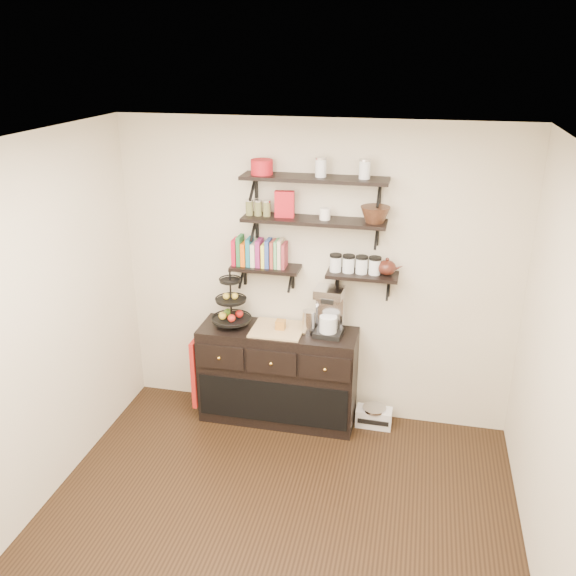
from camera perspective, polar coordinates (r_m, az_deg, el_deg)
The scene contains 23 objects.
floor at distance 4.62m, azimuth -1.85°, elevation -22.63°, with size 3.50×3.50×0.00m, color black.
ceiling at distance 3.34m, azimuth -2.42°, elevation 12.63°, with size 3.50×3.50×0.02m, color white.
back_wall at distance 5.35m, azimuth 2.60°, elevation 1.17°, with size 3.50×0.02×2.70m, color beige.
left_wall at distance 4.53m, azimuth -24.17°, elevation -4.84°, with size 0.02×3.50×2.70m, color beige.
right_wall at distance 3.81m, azimuth 24.74°, elevation -10.03°, with size 0.02×3.50×2.70m, color beige.
shelf_top at distance 4.99m, azimuth 2.50°, elevation 10.18°, with size 1.20×0.27×0.23m.
shelf_mid at distance 5.07m, azimuth 2.43°, elevation 6.30°, with size 1.20×0.27×0.23m.
shelf_low_left at distance 5.30m, azimuth -2.09°, elevation 1.87°, with size 0.60×0.25×0.23m.
shelf_low_right at distance 5.17m, azimuth 6.97°, elevation 1.17°, with size 0.60×0.25×0.23m.
cookbooks at distance 5.27m, azimuth -2.67°, elevation 3.30°, with size 0.43×0.15×0.26m.
glass_canisters at distance 5.14m, azimuth 6.29°, elevation 2.13°, with size 0.43×0.10×0.13m.
sideboard at distance 5.58m, azimuth -0.94°, elevation -8.10°, with size 1.40×0.50×0.92m.
fruit_stand at distance 5.41m, azimuth -5.30°, elevation -1.82°, with size 0.35×0.35×0.51m.
candle at distance 5.34m, azimuth -0.70°, elevation -3.44°, with size 0.08×0.08×0.08m, color #A46A26.
coffee_maker at distance 5.23m, azimuth 3.90°, elevation -2.22°, with size 0.25×0.24×0.44m.
thermal_carafe at distance 5.26m, azimuth 1.94°, elevation -3.25°, with size 0.11×0.11×0.22m, color silver.
apron at distance 5.69m, azimuth -8.41°, elevation -7.59°, with size 0.04×0.28×0.65m, color #A41811.
radio at distance 5.71m, azimuth 8.03°, elevation -11.82°, with size 0.32×0.22×0.19m.
recipe_box at distance 5.08m, azimuth -0.33°, elevation 7.85°, with size 0.16×0.06×0.22m, color #AD131D.
walnut_bowl at distance 4.98m, azimuth 8.15°, elevation 6.82°, with size 0.24×0.24×0.13m, color black, non-canonical shape.
ramekins at distance 5.03m, azimuth 3.48°, elevation 6.95°, with size 0.09×0.09×0.10m, color white.
teapot at distance 5.12m, azimuth 9.24°, elevation 2.02°, with size 0.20×0.15×0.15m, color #3A1711, non-canonical shape.
red_pot at distance 5.06m, azimuth -2.46°, elevation 11.25°, with size 0.18×0.18×0.12m, color #AD131D.
Camera 1 is at (0.85, -3.19, 3.23)m, focal length 38.00 mm.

